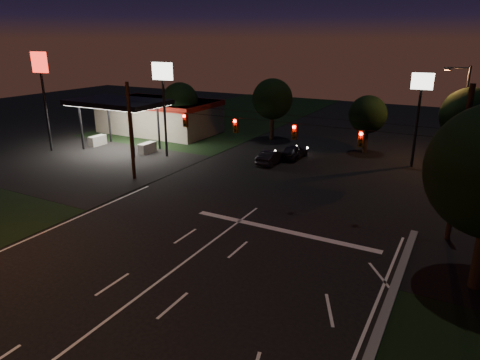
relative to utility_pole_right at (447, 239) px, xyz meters
The scene contains 17 objects.
ground 19.21m from the utility_pole_right, 128.66° to the right, with size 140.00×140.00×0.00m, color black.
cross_street_left 32.02m from the utility_pole_right, behind, with size 20.00×16.00×0.02m, color black.
stop_bar 9.66m from the utility_pole_right, 158.75° to the right, with size 12.00×0.50×0.01m, color silver.
utility_pole_right is the anchor object (origin of this frame).
utility_pole_left 24.00m from the utility_pole_right, behind, with size 0.28×0.28×8.00m, color black.
signal_span 13.20m from the utility_pole_right, behind, with size 24.00×0.40×1.56m.
gas_station 37.27m from the utility_pole_right, 155.56° to the left, with size 14.20×16.10×5.25m.
pole_sign_left_near 27.82m from the utility_pole_right, 164.93° to the left, with size 2.20×0.30×9.10m.
pole_sign_left_far 38.87m from the utility_pole_right, behind, with size 2.00×0.30×10.00m.
pole_sign_right 16.73m from the utility_pole_right, 104.93° to the left, with size 1.80×0.30×8.40m.
street_light_right_far 17.81m from the utility_pole_right, 92.57° to the left, with size 2.20×0.35×9.00m.
tree_far_a 33.84m from the utility_pole_right, 153.24° to the left, with size 4.20×4.20×6.42m.
tree_far_b 28.04m from the utility_pole_right, 136.25° to the left, with size 4.60×4.60×6.98m.
tree_far_c 20.58m from the utility_pole_right, 116.39° to the left, with size 3.80×3.80×5.86m.
tree_far_d 16.84m from the utility_pole_right, 89.92° to the left, with size 4.80×4.80×7.30m.
car_oncoming_a 19.21m from the utility_pole_right, 139.54° to the left, with size 1.61×3.99×1.36m, color black.
car_oncoming_b 18.50m from the utility_pole_right, 148.49° to the left, with size 1.38×3.95×1.30m, color black.
Camera 1 is at (12.15, -10.82, 11.25)m, focal length 32.00 mm.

